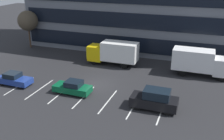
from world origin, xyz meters
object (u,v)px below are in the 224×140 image
Objects in this scene: box_truck_yellow at (114,52)px; sedan_navy at (14,79)px; sedan_forest at (73,87)px; suv_black at (155,100)px; box_truck_white at (200,62)px; bare_tree at (28,21)px.

box_truck_yellow is 13.70m from sedan_navy.
suv_black is at bearing -1.47° from sedan_forest.
box_truck_white is 11.71m from box_truck_yellow.
sedan_forest is at bearing -96.22° from box_truck_yellow.
sedan_navy is 16.30m from bare_tree.
sedan_navy is at bearing -179.69° from suv_black.
suv_black is at bearing -29.00° from bare_tree.
sedan_navy is (-16.79, -0.09, -0.30)m from suv_black.
box_truck_white reaches higher than sedan_navy.
sedan_navy is at bearing -177.57° from sedan_forest.
box_truck_yellow is at bearing -11.10° from bare_tree.
box_truck_white is 1.16× the size of bare_tree.
box_truck_yellow is at bearing 83.78° from sedan_forest.
sedan_forest is (-9.15, 0.23, -0.29)m from suv_black.
box_truck_white is at bearing -6.60° from bare_tree.
bare_tree is at bearing 151.00° from suv_black.
sedan_navy is (-8.74, -10.49, -1.19)m from box_truck_yellow.
box_truck_yellow reaches higher than sedan_navy.
bare_tree reaches higher than box_truck_white.
bare_tree reaches higher than suv_black.
box_truck_yellow is at bearing 50.19° from sedan_navy.
sedan_navy is 0.65× the size of bare_tree.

